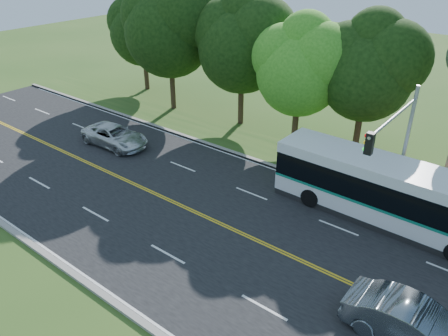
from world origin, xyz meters
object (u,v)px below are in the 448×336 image
Objects in this scene: transit_bus at (394,195)px; sedan at (415,326)px; traffic_signal at (396,142)px; suv at (115,136)px.

transit_bus is 2.44× the size of sedan.
transit_bus is at bearing 30.55° from traffic_signal.
transit_bus is (0.36, 0.21, -3.01)m from traffic_signal.
suv is at bearing -172.52° from traffic_signal.
sedan is at bearing -61.57° from traffic_signal.
traffic_signal reaches higher than sedan.
suv is (-22.37, 4.55, -0.14)m from sedan.
traffic_signal is 8.81m from sedan.
transit_bus is at bearing -84.00° from suv.
sedan is 22.83m from suv.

